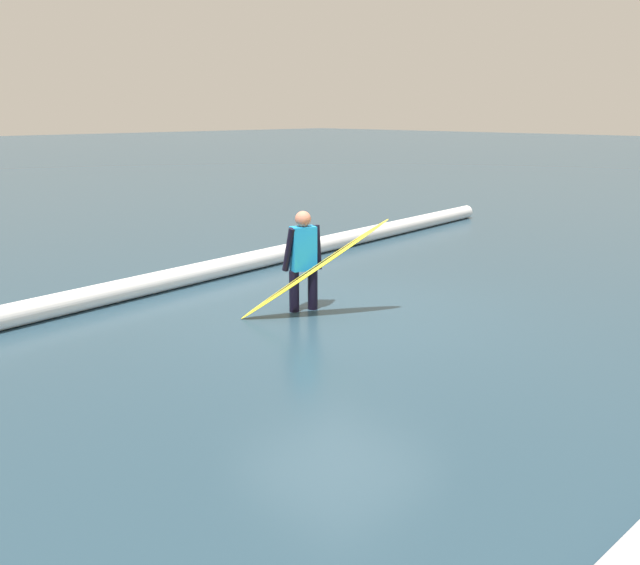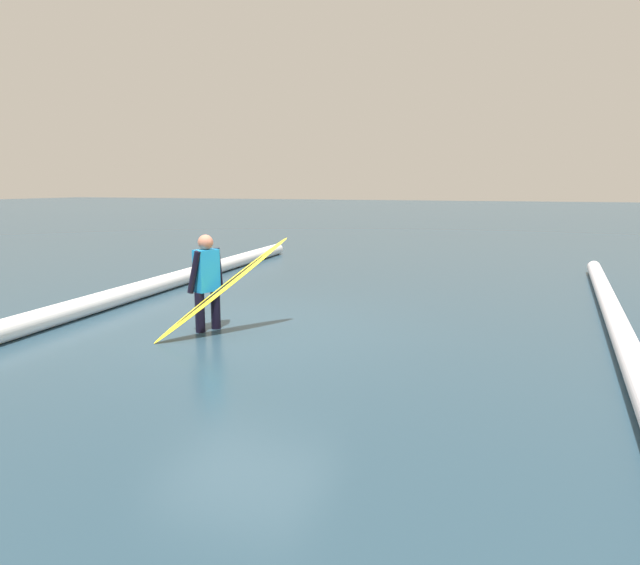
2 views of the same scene
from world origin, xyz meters
name	(u,v)px [view 2 (image 2 of 2)]	position (x,y,z in m)	size (l,w,h in m)	color
ground_plane	(242,328)	(0.00, 0.00, 0.00)	(147.89, 147.89, 0.00)	#264051
surfer	(207,278)	(0.27, -0.42, 0.78)	(0.49, 0.35, 1.41)	black
surfboard	(223,288)	(0.40, -0.07, 0.67)	(1.68, 1.51, 1.38)	yellow
wave_crest_foreground	(103,301)	(-0.26, -2.82, 0.16)	(0.32, 0.32, 16.65)	white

